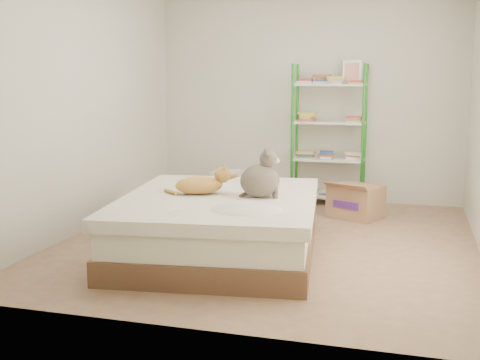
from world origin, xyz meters
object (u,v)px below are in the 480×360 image
(orange_cat, at_px, (199,183))
(shelf_unit, at_px, (329,135))
(cardboard_box, at_px, (356,201))
(white_bin, at_px, (229,187))
(bed, at_px, (220,225))
(grey_cat, at_px, (260,174))

(orange_cat, height_order, shelf_unit, shelf_unit)
(cardboard_box, height_order, white_bin, cardboard_box)
(bed, height_order, grey_cat, grey_cat)
(bed, relative_size, grey_cat, 5.44)
(grey_cat, relative_size, shelf_unit, 0.24)
(bed, relative_size, shelf_unit, 1.29)
(orange_cat, height_order, cardboard_box, orange_cat)
(bed, height_order, white_bin, bed)
(orange_cat, bearing_deg, shelf_unit, 46.56)
(shelf_unit, relative_size, white_bin, 4.22)
(shelf_unit, bearing_deg, bed, -104.56)
(orange_cat, height_order, grey_cat, grey_cat)
(orange_cat, relative_size, shelf_unit, 0.28)
(grey_cat, xyz_separation_m, shelf_unit, (0.27, 2.38, 0.11))
(grey_cat, bearing_deg, white_bin, 6.31)
(orange_cat, xyz_separation_m, white_bin, (-0.34, 2.01, -0.42))
(orange_cat, xyz_separation_m, shelf_unit, (0.82, 2.39, 0.22))
(orange_cat, distance_m, cardboard_box, 2.15)
(cardboard_box, bearing_deg, white_bin, -165.56)
(orange_cat, distance_m, grey_cat, 0.56)
(bed, bearing_deg, white_bin, 97.45)
(cardboard_box, bearing_deg, grey_cat, -86.26)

